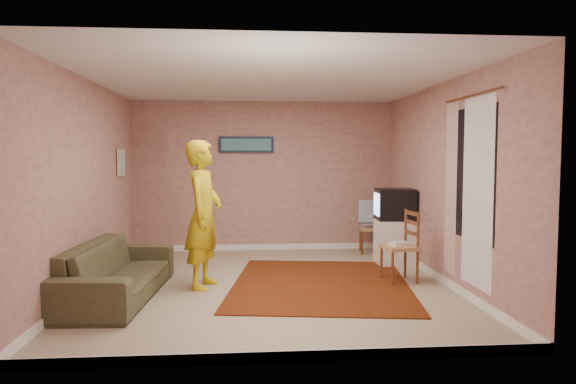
{
  "coord_description": "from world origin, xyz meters",
  "views": [
    {
      "loc": [
        -0.28,
        -6.47,
        1.65
      ],
      "look_at": [
        0.28,
        0.6,
        1.15
      ],
      "focal_mm": 32.0,
      "sensor_mm": 36.0,
      "label": 1
    }
  ],
  "objects": [
    {
      "name": "wall_right",
      "position": [
        2.25,
        0.0,
        1.3
      ],
      "size": [
        0.02,
        5.0,
        2.6
      ],
      "primitive_type": "cube",
      "color": "tan",
      "rests_on": "ground"
    },
    {
      "name": "baseboard_left",
      "position": [
        -2.24,
        0.0,
        0.05
      ],
      "size": [
        0.02,
        5.0,
        0.1
      ],
      "primitive_type": "cube",
      "color": "white",
      "rests_on": "ground"
    },
    {
      "name": "ground",
      "position": [
        0.0,
        0.0,
        0.0
      ],
      "size": [
        5.0,
        5.0,
        0.0
      ],
      "primitive_type": "plane",
      "color": "tan",
      "rests_on": "ground"
    },
    {
      "name": "person",
      "position": [
        -0.83,
        -0.03,
        0.92
      ],
      "size": [
        0.58,
        0.75,
        1.85
      ],
      "primitive_type": "imported",
      "rotation": [
        0.0,
        0.0,
        1.35
      ],
      "color": "gold",
      "rests_on": "ground"
    },
    {
      "name": "blue_throw",
      "position": [
        1.81,
        2.2,
        0.7
      ],
      "size": [
        0.36,
        0.05,
        0.38
      ],
      "primitive_type": "cube",
      "color": "#7FAAD1",
      "rests_on": "chair_a"
    },
    {
      "name": "crt_tv",
      "position": [
        1.94,
        1.13,
        0.92
      ],
      "size": [
        0.59,
        0.53,
        0.48
      ],
      "rotation": [
        0.0,
        0.0,
        -0.07
      ],
      "color": "black",
      "rests_on": "tv_cabinet"
    },
    {
      "name": "baseboard_right",
      "position": [
        2.24,
        0.0,
        0.05
      ],
      "size": [
        0.02,
        5.0,
        0.1
      ],
      "primitive_type": "cube",
      "color": "white",
      "rests_on": "ground"
    },
    {
      "name": "baseboard_front",
      "position": [
        0.0,
        -2.49,
        0.05
      ],
      "size": [
        4.5,
        0.02,
        0.1
      ],
      "primitive_type": "cube",
      "color": "white",
      "rests_on": "ground"
    },
    {
      "name": "window",
      "position": [
        2.24,
        -0.9,
        1.45
      ],
      "size": [
        0.01,
        1.1,
        1.5
      ],
      "primitive_type": "cube",
      "color": "black",
      "rests_on": "wall_right"
    },
    {
      "name": "ceiling",
      "position": [
        0.0,
        0.0,
        2.6
      ],
      "size": [
        4.5,
        5.0,
        0.02
      ],
      "primitive_type": "cube",
      "color": "silver",
      "rests_on": "wall_back"
    },
    {
      "name": "tv_cabinet",
      "position": [
        1.95,
        1.13,
        0.34
      ],
      "size": [
        0.54,
        0.49,
        0.68
      ],
      "primitive_type": "cube",
      "color": "white",
      "rests_on": "ground"
    },
    {
      "name": "curtain_rod",
      "position": [
        2.2,
        -0.9,
        2.32
      ],
      "size": [
        0.02,
        1.4,
        0.02
      ],
      "primitive_type": "cylinder",
      "rotation": [
        1.57,
        0.0,
        0.0
      ],
      "color": "brown",
      "rests_on": "wall_right"
    },
    {
      "name": "area_rug",
      "position": [
        0.65,
        -0.0,
        0.01
      ],
      "size": [
        2.58,
        3.05,
        0.01
      ],
      "primitive_type": "cube",
      "rotation": [
        0.0,
        0.0,
        -0.14
      ],
      "color": "#330F05",
      "rests_on": "ground"
    },
    {
      "name": "sofa",
      "position": [
        -1.8,
        -0.44,
        0.32
      ],
      "size": [
        0.99,
        2.25,
        0.64
      ],
      "primitive_type": "imported",
      "rotation": [
        0.0,
        0.0,
        1.51
      ],
      "color": "brown",
      "rests_on": "ground"
    },
    {
      "name": "picture_left",
      "position": [
        -2.22,
        1.6,
        1.55
      ],
      "size": [
        0.04,
        0.38,
        0.42
      ],
      "color": "#C9BC8A",
      "rests_on": "wall_left"
    },
    {
      "name": "wall_back",
      "position": [
        0.0,
        2.5,
        1.3
      ],
      "size": [
        4.5,
        0.02,
        2.6
      ],
      "primitive_type": "cube",
      "color": "tan",
      "rests_on": "ground"
    },
    {
      "name": "chair_a",
      "position": [
        1.81,
        2.03,
        0.53
      ],
      "size": [
        0.43,
        0.42,
        0.47
      ],
      "rotation": [
        0.0,
        0.0,
        -0.12
      ],
      "color": "tan",
      "rests_on": "ground"
    },
    {
      "name": "curtain_floral",
      "position": [
        2.21,
        -0.35,
        1.25
      ],
      "size": [
        0.01,
        0.35,
        2.1
      ],
      "primitive_type": "cube",
      "color": "#EDE8CA",
      "rests_on": "wall_right"
    },
    {
      "name": "chair_b",
      "position": [
        1.7,
        0.05,
        0.57
      ],
      "size": [
        0.46,
        0.48,
        0.51
      ],
      "rotation": [
        0.0,
        0.0,
        -1.43
      ],
      "color": "tan",
      "rests_on": "ground"
    },
    {
      "name": "picture_back",
      "position": [
        -0.3,
        2.47,
        1.85
      ],
      "size": [
        0.95,
        0.04,
        0.28
      ],
      "color": "#121B33",
      "rests_on": "wall_back"
    },
    {
      "name": "baseboard_back",
      "position": [
        0.0,
        2.49,
        0.05
      ],
      "size": [
        4.5,
        0.02,
        0.1
      ],
      "primitive_type": "cube",
      "color": "white",
      "rests_on": "ground"
    },
    {
      "name": "curtain_sheer",
      "position": [
        2.23,
        -1.05,
        1.25
      ],
      "size": [
        0.01,
        0.75,
        2.1
      ],
      "primitive_type": "cube",
      "color": "white",
      "rests_on": "wall_right"
    },
    {
      "name": "wall_left",
      "position": [
        -2.25,
        0.0,
        1.3
      ],
      "size": [
        0.02,
        5.0,
        2.6
      ],
      "primitive_type": "cube",
      "color": "tan",
      "rests_on": "ground"
    },
    {
      "name": "wall_front",
      "position": [
        0.0,
        -2.5,
        1.3
      ],
      "size": [
        4.5,
        0.02,
        2.6
      ],
      "primitive_type": "cube",
      "color": "tan",
      "rests_on": "ground"
    },
    {
      "name": "dvd_player",
      "position": [
        1.81,
        2.03,
        0.47
      ],
      "size": [
        0.35,
        0.29,
        0.05
      ],
      "primitive_type": "cube",
      "rotation": [
        0.0,
        0.0,
        0.24
      ],
      "color": "#AFB0B4",
      "rests_on": "chair_a"
    },
    {
      "name": "game_console",
      "position": [
        1.7,
        0.05,
        0.5
      ],
      "size": [
        0.28,
        0.24,
        0.05
      ],
      "primitive_type": "cube",
      "rotation": [
        0.0,
        0.0,
        0.33
      ],
      "color": "silver",
      "rests_on": "chair_b"
    }
  ]
}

